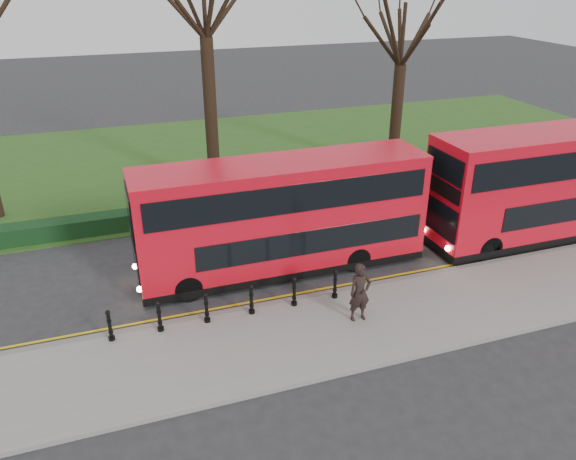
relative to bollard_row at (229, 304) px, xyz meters
name	(u,v)px	position (x,y,z in m)	size (l,w,h in m)	color
ground	(221,299)	(0.01, 1.35, -0.65)	(120.00, 120.00, 0.00)	#28282B
pavement	(244,349)	(0.01, -1.65, -0.57)	(60.00, 4.00, 0.15)	gray
kerb	(228,313)	(0.01, 0.35, -0.57)	(60.00, 0.25, 0.16)	slate
grass_verge	(162,164)	(0.01, 16.35, -0.62)	(60.00, 18.00, 0.06)	#2D4F1A
hedge	(186,213)	(0.01, 8.15, -0.25)	(60.00, 0.90, 0.80)	black
yellow_line_outer	(226,310)	(0.01, 0.65, -0.64)	(60.00, 0.10, 0.01)	yellow
yellow_line_inner	(224,307)	(0.01, 0.85, -0.64)	(60.00, 0.10, 0.01)	yellow
tree_right	(404,27)	(12.01, 11.35, 6.81)	(6.58, 6.58, 10.28)	black
bollard_row	(229,304)	(0.00, 0.00, 0.00)	(7.43, 0.15, 1.00)	black
bus_lead	(282,217)	(2.69, 2.69, 1.46)	(10.54, 2.42, 4.19)	red
bus_rear	(561,183)	(14.37, 1.85, 1.63)	(11.35, 2.61, 4.52)	red
pedestrian	(360,293)	(3.85, -1.42, 0.48)	(0.71, 0.47, 1.95)	black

